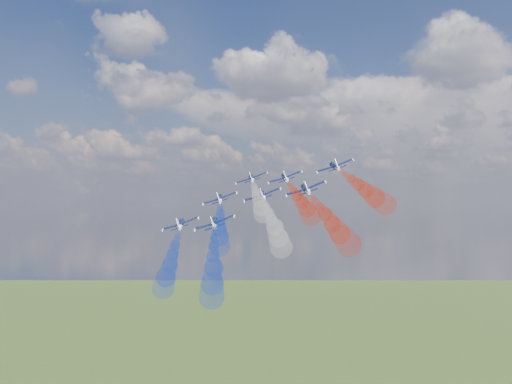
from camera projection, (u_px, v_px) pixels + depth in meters
The scene contains 16 objects.
jet_lead at pixel (252, 178), 158.98m from camera, with size 9.25×11.56×3.08m, color black, non-canonical shape.
trail_lead at pixel (257, 196), 134.99m from camera, with size 3.85×38.71×3.85m, color white, non-canonical shape.
jet_inner_left at pixel (220, 199), 147.19m from camera, with size 9.25×11.56×3.08m, color black, non-canonical shape.
trail_inner_left at pixel (220, 222), 123.21m from camera, with size 3.85×38.71×3.85m, color blue, non-canonical shape.
jet_inner_right at pixel (285, 178), 148.94m from camera, with size 9.25×11.56×3.08m, color black, non-canonical shape.
trail_inner_right at pixel (297, 196), 124.95m from camera, with size 3.85×38.71×3.85m, color red, non-canonical shape.
jet_outer_left at pixel (181, 224), 137.78m from camera, with size 9.25×11.56×3.08m, color black, non-canonical shape.
trail_outer_left at pixel (173, 254), 113.80m from camera, with size 3.85×38.71×3.85m, color blue, non-canonical shape.
jet_center_third at pixel (262, 195), 136.61m from camera, with size 9.25×11.56×3.08m, color black, non-canonical shape.
trail_center_third at pixel (271, 219), 112.63m from camera, with size 3.85×38.71×3.85m, color white, non-canonical shape.
jet_outer_right at pixel (335, 166), 138.07m from camera, with size 9.25×11.56×3.08m, color black, non-canonical shape.
trail_outer_right at pixel (358, 184), 114.08m from camera, with size 3.85×38.71×3.85m, color red, non-canonical shape.
jet_rear_left at pixel (215, 223), 124.87m from camera, with size 9.25×11.56×3.08m, color black, non-canonical shape.
trail_rear_left at pixel (213, 257), 100.88m from camera, with size 3.85×38.71×3.85m, color blue, non-canonical shape.
jet_rear_right at pixel (306, 189), 126.10m from camera, with size 9.25×11.56×3.08m, color black, non-canonical shape.
trail_rear_right at pixel (326, 214), 102.11m from camera, with size 3.85×38.71×3.85m, color red, non-canonical shape.
Camera 1 is at (64.96, -127.92, 130.86)m, focal length 41.27 mm.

